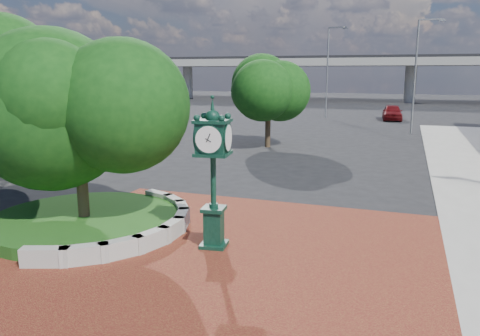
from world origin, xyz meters
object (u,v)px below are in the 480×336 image
Objects in this scene: post_clock at (213,168)px; street_lamp_near at (418,68)px; street_lamp_far at (329,65)px; parked_car at (392,112)px.

post_clock is 0.48× the size of street_lamp_near.
post_clock is 0.45× the size of street_lamp_far.
parked_car is (3.63, 39.68, -1.57)m from post_clock.
post_clock is 0.91× the size of parked_car.
street_lamp_near is at bearing 78.82° from post_clock.
post_clock is at bearing -101.18° from street_lamp_near.
parked_car is 8.32m from street_lamp_far.
street_lamp_far is (-8.82, 11.21, 0.35)m from street_lamp_near.
street_lamp_near is 14.27m from street_lamp_far.
street_lamp_far reaches higher than street_lamp_near.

